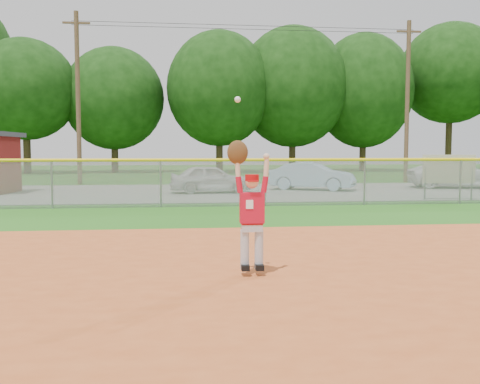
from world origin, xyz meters
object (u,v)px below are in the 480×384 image
car_blue (312,176)px  ballplayer (250,206)px  car_white_a (211,179)px  sponsor_sign (449,170)px  car_white_b (458,174)px

car_blue → ballplayer: (-4.93, -16.07, 0.37)m
car_white_a → sponsor_sign: sponsor_sign is taller
car_blue → sponsor_sign: (3.70, -5.24, 0.43)m
car_blue → sponsor_sign: sponsor_sign is taller
sponsor_sign → car_blue: bearing=125.2°
car_white_b → sponsor_sign: (-3.54, -5.79, 0.43)m
car_blue → car_white_b: (7.24, 0.56, 0.01)m
ballplayer → car_white_b: bearing=53.8°
car_white_b → ballplayer: ballplayer is taller
car_white_a → ballplayer: bearing=175.3°
sponsor_sign → car_white_b: bearing=58.6°
car_white_a → car_blue: (4.60, 1.12, 0.03)m
sponsor_sign → ballplayer: size_ratio=0.76×
car_blue → sponsor_sign: size_ratio=2.07×
car_white_b → ballplayer: (-12.17, -16.63, 0.36)m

